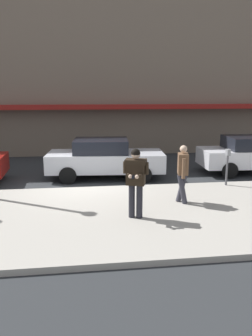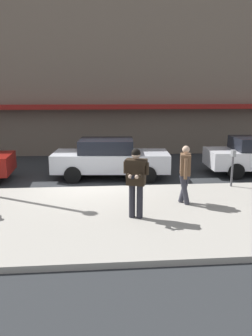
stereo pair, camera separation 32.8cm
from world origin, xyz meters
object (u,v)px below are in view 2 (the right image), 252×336
(man_texting_on_phone, at_px, (136,176))
(parking_meter, at_px, (233,163))
(parked_sedan_mid, at_px, (110,158))
(pedestrian_dark_coat, at_px, (185,171))

(man_texting_on_phone, xyz_separation_m, parking_meter, (3.62, 2.64, -0.28))
(parked_sedan_mid, bearing_deg, man_texting_on_phone, -84.34)
(parked_sedan_mid, relative_size, pedestrian_dark_coat, 2.72)
(parked_sedan_mid, height_order, pedestrian_dark_coat, pedestrian_dark_coat)
(pedestrian_dark_coat, bearing_deg, parked_sedan_mid, 118.03)
(pedestrian_dark_coat, relative_size, parking_meter, 1.34)
(parked_sedan_mid, xyz_separation_m, parking_meter, (4.10, -2.14, 0.18))
(pedestrian_dark_coat, xyz_separation_m, parking_meter, (2.09, 1.63, -0.14))
(parked_sedan_mid, bearing_deg, pedestrian_dark_coat, -61.97)
(man_texting_on_phone, relative_size, parking_meter, 1.42)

